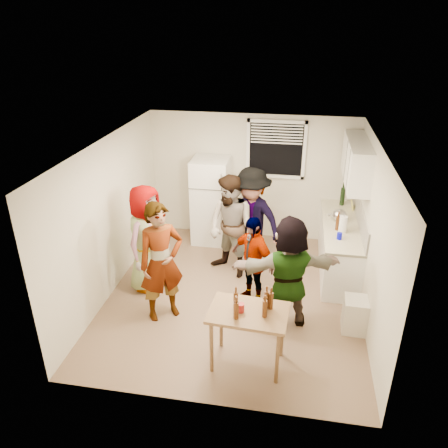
% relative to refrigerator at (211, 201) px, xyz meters
% --- Properties ---
extents(room, '(4.00, 4.50, 2.50)m').
position_rel_refrigerator_xyz_m(room, '(0.75, -1.88, -0.85)').
color(room, beige).
rests_on(room, ground).
extents(window, '(1.12, 0.10, 1.06)m').
position_rel_refrigerator_xyz_m(window, '(1.20, 0.33, 1.00)').
color(window, white).
rests_on(window, room).
extents(refrigerator, '(0.70, 0.70, 1.70)m').
position_rel_refrigerator_xyz_m(refrigerator, '(0.00, 0.00, 0.00)').
color(refrigerator, white).
rests_on(refrigerator, ground).
extents(counter_lower, '(0.60, 2.20, 0.86)m').
position_rel_refrigerator_xyz_m(counter_lower, '(2.45, -0.73, -0.42)').
color(counter_lower, white).
rests_on(counter_lower, ground).
extents(countertop, '(0.64, 2.22, 0.04)m').
position_rel_refrigerator_xyz_m(countertop, '(2.45, -0.73, 0.03)').
color(countertop, beige).
rests_on(countertop, counter_lower).
extents(backsplash, '(0.03, 2.20, 0.36)m').
position_rel_refrigerator_xyz_m(backsplash, '(2.74, -0.73, 0.23)').
color(backsplash, beige).
rests_on(backsplash, countertop).
extents(upper_cabinets, '(0.34, 1.60, 0.70)m').
position_rel_refrigerator_xyz_m(upper_cabinets, '(2.58, -0.53, 1.10)').
color(upper_cabinets, white).
rests_on(upper_cabinets, room).
extents(kettle, '(0.27, 0.23, 0.22)m').
position_rel_refrigerator_xyz_m(kettle, '(2.40, -0.62, 0.05)').
color(kettle, silver).
rests_on(kettle, countertop).
extents(paper_towel, '(0.13, 0.13, 0.28)m').
position_rel_refrigerator_xyz_m(paper_towel, '(2.43, -1.07, 0.05)').
color(paper_towel, white).
rests_on(paper_towel, countertop).
extents(wine_bottle, '(0.08, 0.08, 0.34)m').
position_rel_refrigerator_xyz_m(wine_bottle, '(2.50, 0.11, 0.05)').
color(wine_bottle, black).
rests_on(wine_bottle, countertop).
extents(beer_bottle_counter, '(0.06, 0.06, 0.24)m').
position_rel_refrigerator_xyz_m(beer_bottle_counter, '(2.35, -1.00, 0.05)').
color(beer_bottle_counter, '#47230C').
rests_on(beer_bottle_counter, countertop).
extents(blue_cup, '(0.08, 0.08, 0.11)m').
position_rel_refrigerator_xyz_m(blue_cup, '(2.37, -1.34, 0.05)').
color(blue_cup, '#0508C8').
rests_on(blue_cup, countertop).
extents(picture_frame, '(0.02, 0.18, 0.15)m').
position_rel_refrigerator_xyz_m(picture_frame, '(2.67, -0.06, 0.13)').
color(picture_frame, '#ECDF58').
rests_on(picture_frame, countertop).
extents(trash_bin, '(0.37, 0.37, 0.52)m').
position_rel_refrigerator_xyz_m(trash_bin, '(2.60, -2.44, -0.60)').
color(trash_bin, beige).
rests_on(trash_bin, ground).
extents(serving_table, '(1.02, 0.72, 0.83)m').
position_rel_refrigerator_xyz_m(serving_table, '(1.16, -3.38, -0.85)').
color(serving_table, brown).
rests_on(serving_table, ground).
extents(beer_bottle_table, '(0.06, 0.06, 0.21)m').
position_rel_refrigerator_xyz_m(beer_bottle_table, '(1.35, -3.34, -0.02)').
color(beer_bottle_table, '#47230C').
rests_on(beer_bottle_table, serving_table).
extents(red_cup, '(0.09, 0.09, 0.12)m').
position_rel_refrigerator_xyz_m(red_cup, '(1.06, -3.40, -0.02)').
color(red_cup, maroon).
rests_on(red_cup, serving_table).
extents(guest_grey, '(1.98, 1.35, 0.57)m').
position_rel_refrigerator_xyz_m(guest_grey, '(-0.67, -1.86, -0.85)').
color(guest_grey, gray).
rests_on(guest_grey, ground).
extents(guest_stripe, '(1.65, 1.87, 0.44)m').
position_rel_refrigerator_xyz_m(guest_stripe, '(-0.21, -2.56, -0.85)').
color(guest_stripe, '#141933').
rests_on(guest_stripe, ground).
extents(guest_back_left, '(1.70, 1.99, 0.68)m').
position_rel_refrigerator_xyz_m(guest_back_left, '(0.59, -1.20, -0.85)').
color(guest_back_left, brown).
rests_on(guest_back_left, ground).
extents(guest_back_right, '(1.89, 2.20, 0.69)m').
position_rel_refrigerator_xyz_m(guest_back_right, '(0.89, -0.90, -0.85)').
color(guest_back_right, '#434349').
rests_on(guest_back_right, ground).
extents(guest_black, '(1.58, 1.67, 0.36)m').
position_rel_refrigerator_xyz_m(guest_black, '(1.04, -1.96, -0.85)').
color(guest_black, black).
rests_on(guest_black, ground).
extents(guest_orange, '(1.99, 2.08, 0.50)m').
position_rel_refrigerator_xyz_m(guest_orange, '(1.61, -2.42, -0.85)').
color(guest_orange, '#D58244').
rests_on(guest_orange, ground).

